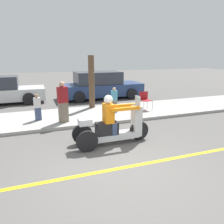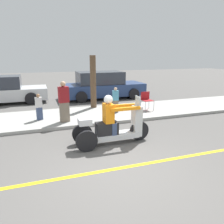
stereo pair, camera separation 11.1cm
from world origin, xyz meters
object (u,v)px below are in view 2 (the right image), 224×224
spectator_mid_group (39,107)px  spectator_by_tree (64,103)px  spectator_far_back (115,100)px  folding_chair_set_back (146,99)px  parked_car_lot_right (103,86)px  tree_trunk (93,82)px  motorcycle_trike (112,127)px

spectator_mid_group → spectator_by_tree: (0.90, -0.57, 0.25)m
spectator_far_back → folding_chair_set_back: bearing=0.2°
parked_car_lot_right → tree_trunk: bearing=-115.1°
motorcycle_trike → spectator_far_back: size_ratio=2.11×
spectator_by_tree → parked_car_lot_right: bearing=58.0°
spectator_far_back → tree_trunk: (-0.67, 1.25, 0.69)m
spectator_mid_group → spectator_far_back: size_ratio=0.92×
parked_car_lot_right → spectator_by_tree: bearing=-122.0°
motorcycle_trike → tree_trunk: bearing=83.1°
folding_chair_set_back → tree_trunk: size_ratio=0.33×
motorcycle_trike → folding_chair_set_back: size_ratio=2.86×
folding_chair_set_back → tree_trunk: 2.61m
spectator_mid_group → tree_trunk: (2.52, 1.34, 0.73)m
spectator_mid_group → tree_trunk: 2.94m
spectator_far_back → parked_car_lot_right: size_ratio=0.23×
spectator_mid_group → motorcycle_trike: bearing=-55.4°
folding_chair_set_back → tree_trunk: bearing=150.4°
spectator_far_back → parked_car_lot_right: 3.95m
motorcycle_trike → parked_car_lot_right: 7.12m
spectator_far_back → tree_trunk: tree_trunk is taller
parked_car_lot_right → motorcycle_trike: bearing=-104.3°
motorcycle_trike → parked_car_lot_right: bearing=75.7°
tree_trunk → motorcycle_trike: bearing=-96.9°
parked_car_lot_right → spectator_mid_group: bearing=-133.3°
motorcycle_trike → tree_trunk: tree_trunk is taller
motorcycle_trike → spectator_mid_group: bearing=124.6°
motorcycle_trike → spectator_mid_group: (-2.01, 2.90, 0.08)m
motorcycle_trike → folding_chair_set_back: 4.03m
parked_car_lot_right → tree_trunk: 3.00m
spectator_mid_group → parked_car_lot_right: size_ratio=0.21×
spectator_far_back → tree_trunk: 1.58m
tree_trunk → folding_chair_set_back: bearing=-29.6°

